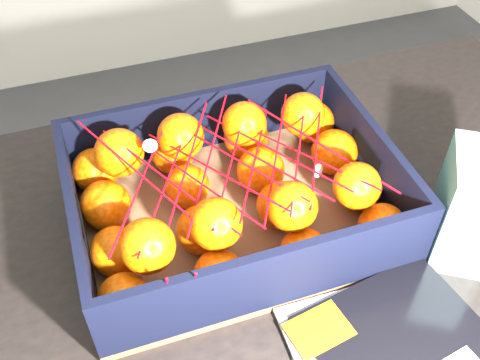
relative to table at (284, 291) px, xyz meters
name	(u,v)px	position (x,y,z in m)	size (l,w,h in m)	color
table	(284,291)	(0.00, 0.00, 0.00)	(1.21, 0.81, 0.75)	black
produce_crate	(233,203)	(-0.05, 0.08, 0.13)	(0.45, 0.33, 0.12)	brown
clementine_heap	(231,187)	(-0.05, 0.09, 0.16)	(0.43, 0.31, 0.13)	#F85805
mesh_net	(231,166)	(-0.06, 0.07, 0.22)	(0.37, 0.29, 0.10)	red
retail_carton	(468,206)	(0.23, -0.06, 0.18)	(0.07, 0.11, 0.16)	white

